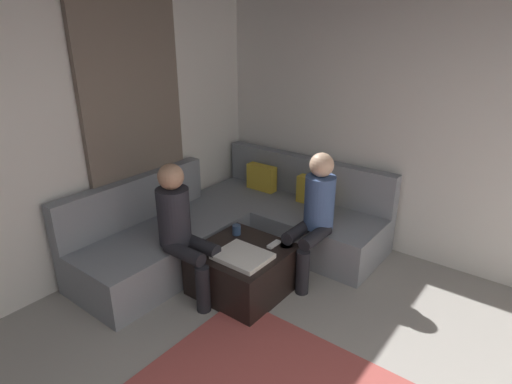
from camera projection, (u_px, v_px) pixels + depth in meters
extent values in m
cube|color=silver|center=(497.00, 137.00, 3.64)|extent=(6.00, 0.12, 2.70)
cube|color=#726659|center=(137.00, 135.00, 4.08)|extent=(0.06, 1.10, 2.50)
cube|color=gray|center=(288.00, 222.00, 4.68)|extent=(2.10, 0.85, 0.42)
cube|color=gray|center=(306.00, 176.00, 4.78)|extent=(2.10, 0.14, 0.45)
cube|color=gray|center=(162.00, 250.00, 4.10)|extent=(0.85, 1.70, 0.42)
cube|color=gray|center=(134.00, 200.00, 4.14)|extent=(0.14, 1.70, 0.45)
cube|color=gold|center=(262.00, 180.00, 4.97)|extent=(0.36, 0.12, 0.36)
cube|color=gold|center=(313.00, 194.00, 4.57)|extent=(0.36, 0.12, 0.36)
cube|color=black|center=(243.00, 270.00, 3.77)|extent=(0.76, 0.76, 0.42)
cube|color=white|center=(243.00, 256.00, 3.54)|extent=(0.44, 0.36, 0.04)
cylinder|color=#334C72|center=(236.00, 230.00, 3.93)|extent=(0.08, 0.08, 0.10)
cube|color=white|center=(274.00, 244.00, 3.75)|extent=(0.05, 0.15, 0.02)
cylinder|color=black|center=(303.00, 272.00, 3.73)|extent=(0.12, 0.12, 0.42)
cylinder|color=black|center=(286.00, 266.00, 3.83)|extent=(0.12, 0.12, 0.42)
cylinder|color=black|center=(316.00, 237.00, 3.78)|extent=(0.12, 0.40, 0.12)
cylinder|color=black|center=(299.00, 231.00, 3.88)|extent=(0.12, 0.40, 0.12)
cylinder|color=#3F598C|center=(319.00, 202.00, 3.88)|extent=(0.28, 0.28, 0.50)
sphere|color=#D8AD8C|center=(322.00, 165.00, 3.75)|extent=(0.22, 0.22, 0.22)
cylinder|color=black|center=(218.00, 279.00, 3.63)|extent=(0.12, 0.12, 0.42)
cylinder|color=black|center=(203.00, 289.00, 3.50)|extent=(0.12, 0.12, 0.42)
cylinder|color=black|center=(200.00, 245.00, 3.64)|extent=(0.40, 0.12, 0.12)
cylinder|color=black|center=(184.00, 253.00, 3.51)|extent=(0.40, 0.12, 0.12)
cylinder|color=#26262D|center=(174.00, 216.00, 3.60)|extent=(0.28, 0.28, 0.50)
sphere|color=tan|center=(171.00, 177.00, 3.46)|extent=(0.22, 0.22, 0.22)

